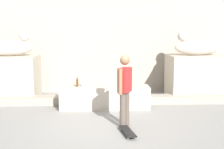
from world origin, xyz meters
TOP-DOWN VIEW (x-y plane):
  - ground_plane at (0.00, 0.00)m, footprint 40.00×40.00m
  - facade_wall at (0.00, 4.53)m, footprint 10.27×0.60m
  - pedestal_left at (-3.05, 3.14)m, footprint 1.85×1.39m
  - pedestal_right at (3.05, 3.14)m, footprint 1.85×1.39m
  - statue_reclining_left at (-3.01, 3.14)m, footprint 1.62×0.62m
  - statue_reclining_right at (3.01, 3.13)m, footprint 1.67×0.83m
  - ledge_block at (0.00, 1.86)m, footprint 2.53×0.69m
  - skater at (0.42, 0.10)m, footprint 0.36×0.48m
  - skateboard at (0.44, -0.44)m, footprint 0.33×0.82m
  - bottle_clear at (-0.62, 1.91)m, footprint 0.08×0.08m
  - bottle_brown at (-0.77, 1.84)m, footprint 0.07×0.07m
  - stair_step at (0.00, 2.43)m, footprint 7.95×0.50m

SIDE VIEW (x-z plane):
  - ground_plane at x=0.00m, z-range 0.00..0.00m
  - skateboard at x=0.44m, z-range 0.02..0.10m
  - stair_step at x=0.00m, z-range 0.00..0.23m
  - ledge_block at x=0.00m, z-range 0.00..0.63m
  - pedestal_left at x=-3.05m, z-range 0.00..1.41m
  - pedestal_right at x=3.05m, z-range 0.00..1.41m
  - bottle_clear at x=-0.62m, z-range 0.61..0.88m
  - bottle_brown at x=-0.77m, z-range 0.61..0.89m
  - skater at x=0.42m, z-range 0.09..1.76m
  - statue_reclining_left at x=-3.01m, z-range 1.30..2.08m
  - statue_reclining_right at x=3.01m, z-range 1.30..2.08m
  - facade_wall at x=0.00m, z-range 0.00..5.21m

